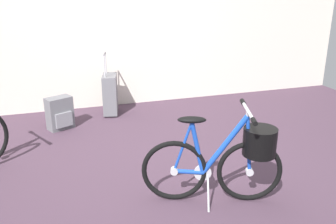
{
  "coord_description": "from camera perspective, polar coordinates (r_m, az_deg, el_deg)",
  "views": [
    {
      "loc": [
        -0.86,
        -2.89,
        1.67
      ],
      "look_at": [
        0.1,
        0.14,
        0.55
      ],
      "focal_mm": 38.84,
      "sensor_mm": 36.0,
      "label": 1
    }
  ],
  "objects": [
    {
      "name": "ground_plane",
      "position": [
        3.45,
        -0.91,
        -9.55
      ],
      "size": [
        7.19,
        7.19,
        0.0
      ],
      "primitive_type": "plane",
      "color": "#473342"
    },
    {
      "name": "folding_bike_foreground",
      "position": [
        2.91,
        9.49,
        -7.07
      ],
      "size": [
        1.08,
        0.54,
        0.79
      ],
      "color": "black",
      "rests_on": "ground_plane"
    },
    {
      "name": "backpack_on_floor",
      "position": [
        4.58,
        -16.6,
        -0.21
      ],
      "size": [
        0.34,
        0.29,
        0.4
      ],
      "color": "slate",
      "rests_on": "ground_plane"
    },
    {
      "name": "rolling_suitcase",
      "position": [
        4.94,
        -9.06,
        2.85
      ],
      "size": [
        0.25,
        0.39,
        0.83
      ],
      "color": "slate",
      "rests_on": "ground_plane"
    }
  ]
}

